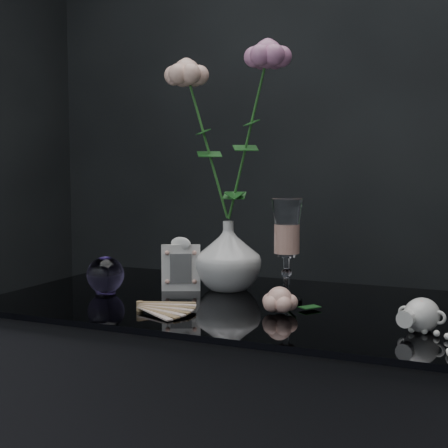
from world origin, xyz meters
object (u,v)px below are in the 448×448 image
at_px(picture_frame, 181,264).
at_px(loose_rose, 279,300).
at_px(wine_glass, 287,251).
at_px(pearl_jar, 422,313).
at_px(paperweight, 106,275).
at_px(vase, 228,256).

bearing_deg(picture_frame, loose_rose, -48.64).
bearing_deg(wine_glass, pearl_jar, -24.86).
bearing_deg(pearl_jar, picture_frame, 178.21).
distance_m(picture_frame, paperweight, 0.17).
bearing_deg(wine_glass, picture_frame, 176.00).
bearing_deg(paperweight, loose_rose, -4.00).
xyz_separation_m(wine_glass, pearl_jar, (0.29, -0.13, -0.08)).
height_order(vase, pearl_jar, vase).
bearing_deg(loose_rose, wine_glass, 77.08).
bearing_deg(wine_glass, paperweight, -169.08).
bearing_deg(loose_rose, paperweight, 152.24).
distance_m(vase, loose_rose, 0.26).
relative_size(picture_frame, paperweight, 1.48).
height_order(wine_glass, paperweight, wine_glass).
relative_size(paperweight, loose_rose, 0.54).
height_order(picture_frame, pearl_jar, picture_frame).
bearing_deg(picture_frame, pearl_jar, -40.07).
relative_size(vase, picture_frame, 1.28).
distance_m(loose_rose, pearl_jar, 0.27).
xyz_separation_m(vase, picture_frame, (-0.09, -0.05, -0.02)).
height_order(picture_frame, paperweight, picture_frame).
distance_m(vase, picture_frame, 0.11).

